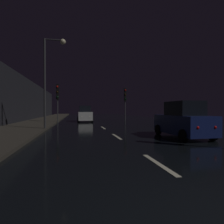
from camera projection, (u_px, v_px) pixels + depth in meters
name	position (u px, v px, depth m)	size (l,w,h in m)	color
ground	(93.00, 121.00, 26.53)	(26.24, 84.00, 0.02)	black
sidewalk_left	(43.00, 121.00, 25.17)	(4.40, 84.00, 0.15)	#38332B
building_facade_left	(14.00, 98.00, 21.19)	(0.80, 63.00, 6.06)	black
lane_centerline	(100.00, 126.00, 18.45)	(0.16, 29.93, 0.01)	beige
traffic_light_far_right	(125.00, 97.00, 26.34)	(0.33, 0.47, 4.76)	#38383A
traffic_light_far_left	(58.00, 95.00, 22.61)	(0.34, 0.47, 4.78)	#38383A
streetlamp_overhead	(51.00, 69.00, 14.47)	(1.70, 0.44, 7.32)	#2D2D30
car_approaching_headlights	(85.00, 114.00, 25.09)	(1.98, 4.30, 2.16)	silver
car_parked_right_near	(183.00, 121.00, 10.82)	(1.94, 4.21, 2.12)	#141E51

